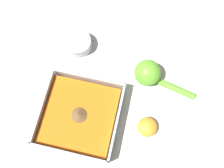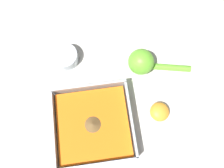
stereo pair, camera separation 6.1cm
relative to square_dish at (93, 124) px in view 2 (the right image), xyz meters
name	(u,v)px [view 2 (the right image)]	position (x,y,z in m)	size (l,w,h in m)	color
ground_plane	(100,125)	(-0.02, 0.00, -0.02)	(4.00, 4.00, 0.00)	beige
square_dish	(93,124)	(0.00, 0.00, 0.00)	(0.21, 0.21, 0.05)	silver
spice_bowl	(65,57)	(0.06, -0.21, 0.00)	(0.08, 0.08, 0.04)	silver
lemon_squeezer	(144,62)	(-0.16, -0.15, 0.02)	(0.18, 0.08, 0.07)	#6BC633
lemon_half	(160,112)	(-0.18, -0.01, 0.00)	(0.05, 0.05, 0.03)	orange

